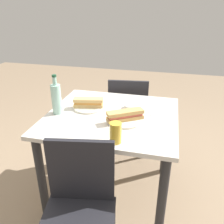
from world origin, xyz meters
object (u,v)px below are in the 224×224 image
at_px(baguette_sandwich_far, 125,115).
at_px(knife_far, 121,116).
at_px(plate_far, 125,121).
at_px(chair_near, 79,206).
at_px(beer_glass, 116,133).
at_px(dining_table, 112,129).
at_px(olive_bowl, 131,106).
at_px(water_bottle, 56,98).
at_px(knife_near, 88,103).
at_px(baguette_sandwich_near, 88,102).
at_px(plate_near, 89,107).
at_px(chair_far, 128,112).

xyz_separation_m(baguette_sandwich_far, knife_far, (-0.04, 0.04, -0.03)).
distance_m(plate_far, baguette_sandwich_far, 0.04).
relative_size(chair_near, plate_far, 3.57).
bearing_deg(knife_far, beer_glass, -83.70).
relative_size(dining_table, olive_bowl, 9.40).
height_order(chair_near, baguette_sandwich_far, chair_near).
bearing_deg(knife_far, olive_bowl, 78.38).
bearing_deg(water_bottle, knife_near, 47.85).
relative_size(knife_near, water_bottle, 0.61).
bearing_deg(baguette_sandwich_far, olive_bowl, 89.89).
bearing_deg(knife_far, water_bottle, -176.73).
bearing_deg(chair_near, knife_near, 104.58).
relative_size(baguette_sandwich_far, beer_glass, 1.99).
relative_size(dining_table, baguette_sandwich_near, 4.05).
bearing_deg(plate_near, knife_far, -21.97).
bearing_deg(water_bottle, plate_near, 35.75).
bearing_deg(water_bottle, chair_far, 60.04).
xyz_separation_m(baguette_sandwich_near, water_bottle, (-0.20, -0.14, 0.07)).
xyz_separation_m(plate_near, baguette_sandwich_near, (0.00, 0.00, 0.04)).
bearing_deg(olive_bowl, chair_far, 102.00).
distance_m(chair_far, chair_near, 1.28).
height_order(water_bottle, beer_glass, water_bottle).
xyz_separation_m(chair_near, water_bottle, (-0.37, 0.57, 0.39)).
relative_size(plate_far, olive_bowl, 2.33).
distance_m(chair_far, olive_bowl, 0.58).
bearing_deg(plate_far, olive_bowl, 89.89).
xyz_separation_m(water_bottle, beer_glass, (0.51, -0.29, -0.05)).
xyz_separation_m(chair_far, chair_near, (-0.04, -1.28, 0.00)).
distance_m(baguette_sandwich_near, plate_far, 0.36).
bearing_deg(chair_far, baguette_sandwich_near, -110.65).
relative_size(plate_near, baguette_sandwich_far, 0.93).
distance_m(baguette_sandwich_far, knife_far, 0.07).
distance_m(dining_table, plate_far, 0.20).
bearing_deg(water_bottle, dining_table, 10.49).
bearing_deg(beer_glass, water_bottle, 150.48).
relative_size(plate_near, olive_bowl, 2.33).
bearing_deg(plate_near, beer_glass, -53.69).
bearing_deg(water_bottle, baguette_sandwich_near, 35.75).
distance_m(chair_near, baguette_sandwich_far, 0.65).
relative_size(dining_table, baguette_sandwich_far, 3.75).
relative_size(plate_near, water_bottle, 0.80).
xyz_separation_m(knife_far, beer_glass, (0.04, -0.32, 0.05)).
distance_m(plate_near, water_bottle, 0.27).
bearing_deg(chair_far, knife_far, -84.57).
distance_m(dining_table, chair_near, 0.66).
xyz_separation_m(dining_table, knife_near, (-0.23, 0.12, 0.14)).
bearing_deg(baguette_sandwich_far, chair_far, 98.16).
xyz_separation_m(chair_far, baguette_sandwich_far, (0.10, -0.73, 0.32)).
height_order(baguette_sandwich_near, olive_bowl, baguette_sandwich_near).
bearing_deg(plate_far, baguette_sandwich_near, 154.13).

